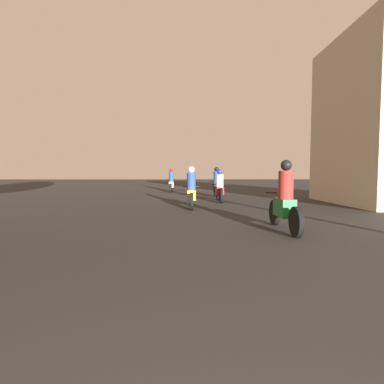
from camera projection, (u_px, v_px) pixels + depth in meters
The scene contains 5 objects.
motorcycle_green at pixel (285, 202), 6.61m from camera, with size 0.60×2.06×1.57m.
motorcycle_yellow at pixel (191, 191), 10.97m from camera, with size 0.60×2.07×1.52m.
motorcycle_red at pixel (219, 189), 13.33m from camera, with size 0.60×1.95×1.45m.
motorcycle_black at pixel (216, 185), 16.21m from camera, with size 0.60×2.01×1.61m.
motorcycle_silver at pixel (171, 182), 20.22m from camera, with size 0.60×2.00×1.61m.
Camera 1 is at (-0.16, 0.23, 1.28)m, focal length 28.00 mm.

